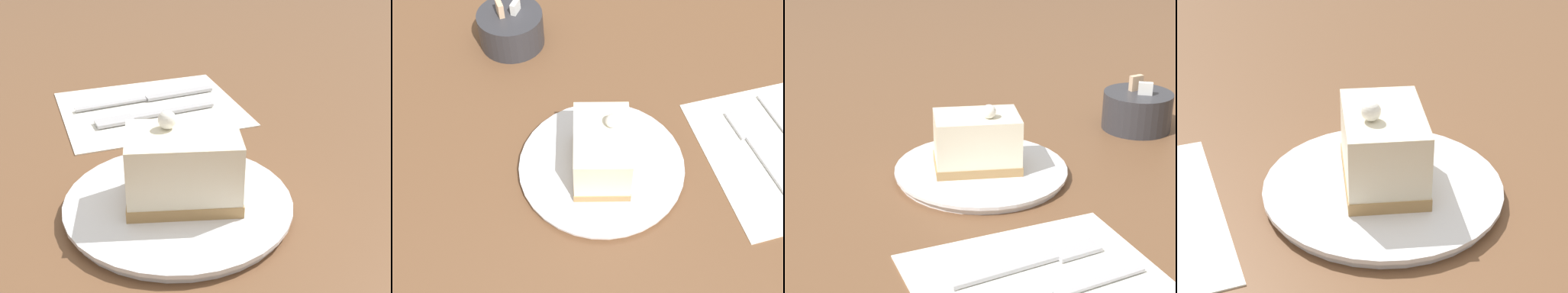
{
  "view_description": "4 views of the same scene",
  "coord_description": "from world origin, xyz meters",
  "views": [
    {
      "loc": [
        -0.41,
        0.07,
        0.29
      ],
      "look_at": [
        0.03,
        0.01,
        0.06
      ],
      "focal_mm": 50.0,
      "sensor_mm": 36.0,
      "label": 1
    },
    {
      "loc": [
        -0.03,
        -0.37,
        0.58
      ],
      "look_at": [
        -0.01,
        0.02,
        0.06
      ],
      "focal_mm": 50.0,
      "sensor_mm": 36.0,
      "label": 2
    },
    {
      "loc": [
        0.73,
        -0.1,
        0.35
      ],
      "look_at": [
        0.01,
        0.03,
        0.04
      ],
      "focal_mm": 60.0,
      "sensor_mm": 36.0,
      "label": 3
    },
    {
      "loc": [
        0.1,
        0.51,
        0.33
      ],
      "look_at": [
        0.02,
        0.01,
        0.04
      ],
      "focal_mm": 60.0,
      "sensor_mm": 36.0,
      "label": 4
    }
  ],
  "objects": [
    {
      "name": "ground_plane",
      "position": [
        0.0,
        0.0,
        0.0
      ],
      "size": [
        4.0,
        4.0,
        0.0
      ],
      "primitive_type": "plane",
      "color": "brown"
    },
    {
      "name": "cake_slice",
      "position": [
        0.01,
        0.03,
        0.05
      ],
      "size": [
        0.08,
        0.11,
        0.08
      ],
      "rotation": [
        0.0,
        0.0,
        -0.06
      ],
      "color": "#AD8451",
      "rests_on": "plate"
    },
    {
      "name": "plate",
      "position": [
        0.01,
        0.03,
        0.01
      ],
      "size": [
        0.21,
        0.21,
        0.01
      ],
      "color": "white",
      "rests_on": "ground_plane"
    }
  ]
}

